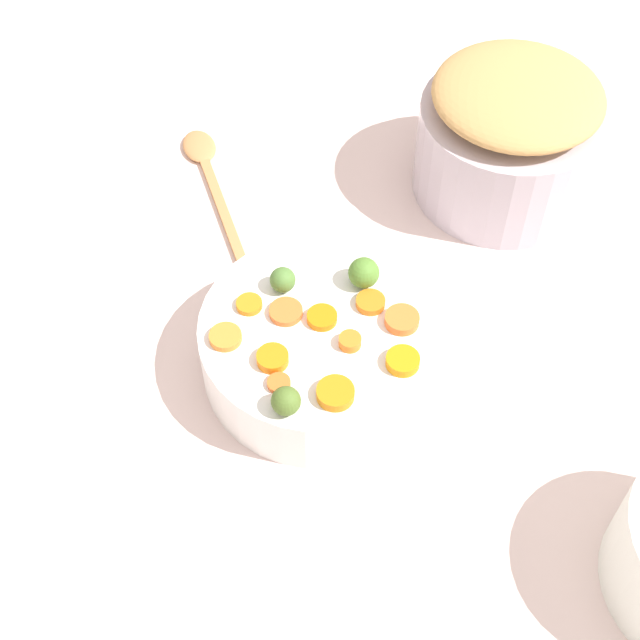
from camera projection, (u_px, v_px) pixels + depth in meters
tabletop at (310, 384)px, 1.07m from camera, size 2.40×2.40×0.02m
serving_bowl_carrots at (320, 347)px, 1.04m from camera, size 0.27×0.27×0.08m
metal_pot at (507, 149)px, 1.20m from camera, size 0.24×0.24×0.13m
stuffing_mound at (519, 95)px, 1.13m from camera, size 0.21×0.21×0.05m
carrot_slice_0 at (371, 302)px, 1.03m from camera, size 0.04×0.04×0.01m
carrot_slice_1 at (249, 304)px, 1.03m from camera, size 0.04×0.04×0.01m
carrot_slice_2 at (322, 318)px, 1.01m from camera, size 0.04×0.04×0.01m
carrot_slice_3 at (335, 393)px, 0.95m from camera, size 0.04×0.04×0.01m
carrot_slice_4 at (279, 383)px, 0.96m from camera, size 0.03×0.03×0.01m
carrot_slice_5 at (403, 361)px, 0.98m from camera, size 0.04×0.04×0.01m
carrot_slice_6 at (273, 358)px, 0.98m from camera, size 0.05×0.05×0.01m
carrot_slice_7 at (225, 337)px, 1.00m from camera, size 0.04×0.04×0.01m
carrot_slice_8 at (286, 312)px, 1.02m from camera, size 0.05×0.05×0.01m
carrot_slice_9 at (402, 320)px, 1.01m from camera, size 0.04×0.04×0.01m
carrot_slice_10 at (350, 341)px, 0.99m from camera, size 0.03×0.03×0.01m
brussels_sprout_0 at (364, 273)px, 1.04m from camera, size 0.04×0.04×0.04m
brussels_sprout_1 at (283, 280)px, 1.03m from camera, size 0.03×0.03×0.03m
brussels_sprout_2 at (286, 401)px, 0.94m from camera, size 0.03×0.03×0.03m
wooden_spoon at (208, 169)px, 1.27m from camera, size 0.05×0.27×0.01m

